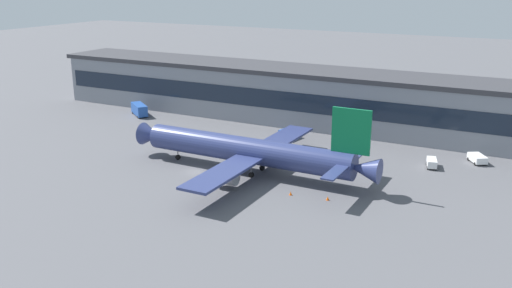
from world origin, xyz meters
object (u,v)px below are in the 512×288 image
pushback_tractor (478,158)px  traffic_cone_1 (291,193)px  follow_me_car (432,163)px  baggage_tug (344,141)px  fuel_truck (139,109)px  traffic_cone_0 (328,198)px  airliner (251,151)px  crew_van (287,133)px

pushback_tractor → traffic_cone_1: pushback_tractor is taller
follow_me_car → baggage_tug: 22.63m
pushback_tractor → follow_me_car: 11.27m
follow_me_car → fuel_truck: fuel_truck is taller
follow_me_car → traffic_cone_0: (-13.09, -27.20, -0.72)m
airliner → traffic_cone_0: (19.28, -6.45, -4.37)m
traffic_cone_1 → pushback_tractor: bearing=51.7°
baggage_tug → traffic_cone_1: bearing=-87.3°
crew_van → traffic_cone_1: 37.31m
pushback_tractor → follow_me_car: bearing=-136.9°
fuel_truck → traffic_cone_0: size_ratio=11.50×
traffic_cone_0 → follow_me_car: bearing=64.3°
crew_van → fuel_truck: 47.99m
baggage_tug → traffic_cone_0: bearing=-75.7°
pushback_tractor → baggage_tug: size_ratio=1.34×
follow_me_car → traffic_cone_0: follow_me_car is taller
airliner → pushback_tractor: airliner is taller
airliner → follow_me_car: bearing=32.7°
crew_van → fuel_truck: size_ratio=0.65×
fuel_truck → traffic_cone_1: 73.23m
pushback_tractor → baggage_tug: 29.94m
baggage_tug → follow_me_car: bearing=-16.6°
airliner → traffic_cone_1: (12.32, -7.34, -4.38)m
follow_me_car → crew_van: 36.58m
crew_van → traffic_cone_1: crew_van is taller
pushback_tractor → baggage_tug: bearing=-177.6°
airliner → traffic_cone_1: airliner is taller
baggage_tug → fuel_truck: 62.44m
fuel_truck → traffic_cone_0: 78.99m
pushback_tractor → traffic_cone_0: bearing=-121.4°
crew_van → fuel_truck: fuel_truck is taller
follow_me_car → crew_van: crew_van is taller
crew_van → baggage_tug: bearing=3.6°
airliner → fuel_truck: airliner is taller
airliner → fuel_truck: bearing=151.5°
fuel_truck → traffic_cone_1: (64.06, -35.45, -1.53)m
pushback_tractor → traffic_cone_0: (-21.32, -34.91, -0.68)m
crew_van → fuel_truck: bearing=177.8°
airliner → baggage_tug: size_ratio=13.40×
fuel_truck → traffic_cone_0: fuel_truck is taller
baggage_tug → fuel_truck: bearing=179.2°
fuel_truck → traffic_cone_1: fuel_truck is taller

